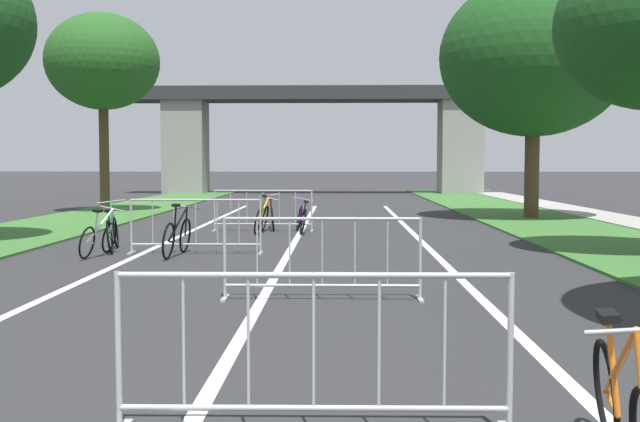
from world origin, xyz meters
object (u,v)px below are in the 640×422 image
(tree_right_cypress_far, at_px, (534,57))
(bicycle_orange_4, at_px, (624,410))
(bicycle_yellow_6, at_px, (262,218))
(crowd_barrier_nearest, at_px, (314,355))
(bicycle_black_2, at_px, (177,236))
(bicycle_red_3, at_px, (272,216))
(bicycle_green_0, at_px, (112,232))
(bicycle_purple_5, at_px, (302,219))
(crowd_barrier_fourth, at_px, (263,211))
(bicycle_white_1, at_px, (99,237))
(crowd_barrier_second, at_px, (322,259))
(tree_left_oak_mid, at_px, (103,62))
(crowd_barrier_third, at_px, (196,226))

(tree_right_cypress_far, height_order, bicycle_orange_4, tree_right_cypress_far)
(bicycle_yellow_6, bearing_deg, crowd_barrier_nearest, -78.38)
(bicycle_black_2, height_order, bicycle_red_3, bicycle_black_2)
(bicycle_green_0, xyz_separation_m, bicycle_yellow_6, (2.54, 3.99, -0.00))
(tree_right_cypress_far, xyz_separation_m, crowd_barrier_nearest, (-6.08, -18.93, -4.44))
(bicycle_purple_5, bearing_deg, bicycle_black_2, -121.20)
(bicycle_black_2, bearing_deg, bicycle_green_0, 155.29)
(bicycle_black_2, height_order, bicycle_purple_5, bicycle_black_2)
(crowd_barrier_fourth, xyz_separation_m, bicycle_white_1, (-2.52, -5.28, -0.17))
(bicycle_green_0, bearing_deg, crowd_barrier_second, -61.81)
(bicycle_green_0, distance_m, bicycle_yellow_6, 4.73)
(tree_left_oak_mid, bearing_deg, bicycle_black_2, -67.24)
(tree_left_oak_mid, height_order, crowd_barrier_third, tree_left_oak_mid)
(crowd_barrier_second, height_order, bicycle_green_0, crowd_barrier_second)
(bicycle_yellow_6, bearing_deg, bicycle_red_3, 84.92)
(bicycle_green_0, bearing_deg, bicycle_black_2, -40.04)
(tree_right_cypress_far, xyz_separation_m, crowd_barrier_third, (-8.67, -9.25, -4.44))
(bicycle_green_0, bearing_deg, bicycle_yellow_6, 46.67)
(crowd_barrier_third, bearing_deg, bicycle_yellow_6, 79.56)
(bicycle_white_1, bearing_deg, bicycle_yellow_6, 69.41)
(bicycle_green_0, bearing_deg, tree_right_cypress_far, 29.53)
(tree_right_cypress_far, bearing_deg, bicycle_orange_4, -102.57)
(bicycle_green_0, relative_size, bicycle_black_2, 0.99)
(crowd_barrier_third, bearing_deg, crowd_barrier_fourth, 80.62)
(bicycle_yellow_6, bearing_deg, crowd_barrier_fourth, 96.18)
(crowd_barrier_fourth, xyz_separation_m, bicycle_red_3, (0.18, 0.58, -0.18))
(tree_left_oak_mid, relative_size, bicycle_black_2, 3.95)
(tree_left_oak_mid, relative_size, tree_right_cypress_far, 0.93)
(bicycle_white_1, relative_size, bicycle_purple_5, 0.93)
(bicycle_green_0, bearing_deg, bicycle_orange_4, -71.27)
(bicycle_orange_4, bearing_deg, tree_left_oak_mid, -57.97)
(crowd_barrier_third, height_order, bicycle_green_0, crowd_barrier_third)
(bicycle_green_0, height_order, bicycle_orange_4, bicycle_green_0)
(tree_right_cypress_far, relative_size, bicycle_black_2, 4.25)
(crowd_barrier_second, distance_m, bicycle_red_3, 10.37)
(bicycle_red_3, relative_size, bicycle_purple_5, 1.00)
(crowd_barrier_second, relative_size, bicycle_black_2, 1.46)
(tree_left_oak_mid, distance_m, bicycle_green_0, 13.04)
(crowd_barrier_fourth, bearing_deg, crowd_barrier_third, -99.38)
(crowd_barrier_nearest, distance_m, bicycle_white_1, 10.19)
(crowd_barrier_second, xyz_separation_m, bicycle_black_2, (-2.80, 4.44, -0.14))
(crowd_barrier_fourth, relative_size, bicycle_purple_5, 1.52)
(bicycle_purple_5, relative_size, bicycle_yellow_6, 1.03)
(crowd_barrier_fourth, height_order, bicycle_black_2, crowd_barrier_fourth)
(tree_left_oak_mid, distance_m, bicycle_white_1, 13.82)
(crowd_barrier_nearest, xyz_separation_m, crowd_barrier_second, (-0.06, 4.84, 0.00))
(bicycle_white_1, relative_size, bicycle_yellow_6, 0.96)
(bicycle_white_1, bearing_deg, crowd_barrier_nearest, -57.95)
(crowd_barrier_fourth, bearing_deg, bicycle_orange_4, -76.87)
(bicycle_white_1, relative_size, bicycle_orange_4, 0.94)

